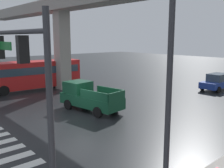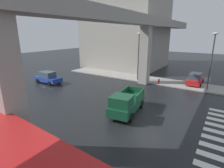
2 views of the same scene
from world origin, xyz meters
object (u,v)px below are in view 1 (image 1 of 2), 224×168
object	(u,v)px
pickup_truck	(88,97)
traffic_signal_mast	(23,72)
city_bus	(29,74)
street_lamp_near_corner	(170,71)
sedan_blue	(217,82)

from	to	relation	value
pickup_truck	traffic_signal_mast	xyz separation A→B (m)	(7.73, -7.97, 3.39)
city_bus	street_lamp_near_corner	distance (m)	22.46
traffic_signal_mast	street_lamp_near_corner	world-z (taller)	street_lamp_near_corner
sedan_blue	traffic_signal_mast	world-z (taller)	traffic_signal_mast
traffic_signal_mast	sedan_blue	bearing A→B (deg)	102.57
sedan_blue	traffic_signal_mast	xyz separation A→B (m)	(5.06, -22.67, 3.53)
sedan_blue	street_lamp_near_corner	world-z (taller)	street_lamp_near_corner
pickup_truck	traffic_signal_mast	world-z (taller)	traffic_signal_mast
traffic_signal_mast	street_lamp_near_corner	size ratio (longest dim) A/B	0.90
street_lamp_near_corner	city_bus	bearing A→B (deg)	166.29
city_bus	pickup_truck	bearing A→B (deg)	1.04
pickup_truck	city_bus	world-z (taller)	city_bus
city_bus	sedan_blue	distance (m)	19.74
pickup_truck	city_bus	size ratio (longest dim) A/B	0.49
pickup_truck	street_lamp_near_corner	distance (m)	13.13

